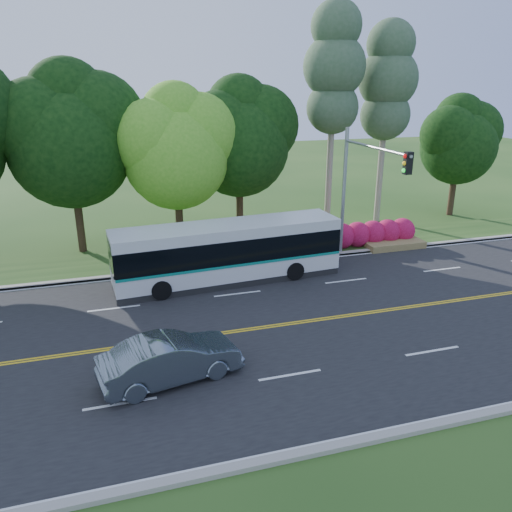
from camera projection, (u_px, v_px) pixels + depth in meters
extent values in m
plane|color=#234717|center=(271.00, 327.00, 19.94)|extent=(120.00, 120.00, 0.00)
cube|color=black|center=(271.00, 326.00, 19.94)|extent=(60.00, 14.00, 0.02)
cube|color=#9E998F|center=(229.00, 265.00, 26.38)|extent=(60.00, 0.30, 0.15)
cube|color=#9E998F|center=(354.00, 443.00, 13.45)|extent=(60.00, 0.30, 0.15)
cube|color=#234717|center=(222.00, 254.00, 28.06)|extent=(60.00, 4.00, 0.10)
cube|color=gold|center=(272.00, 327.00, 19.86)|extent=(57.00, 0.10, 0.00)
cube|color=gold|center=(271.00, 325.00, 20.00)|extent=(57.00, 0.10, 0.00)
cube|color=silver|center=(120.00, 404.00, 15.16)|extent=(2.20, 0.12, 0.00)
cube|color=silver|center=(290.00, 375.00, 16.63)|extent=(2.20, 0.12, 0.00)
cube|color=silver|center=(432.00, 351.00, 18.11)|extent=(2.20, 0.12, 0.00)
cube|color=silver|center=(114.00, 308.00, 21.48)|extent=(2.20, 0.12, 0.00)
cube|color=silver|center=(237.00, 294.00, 22.96)|extent=(2.20, 0.12, 0.00)
cube|color=silver|center=(346.00, 281.00, 24.44)|extent=(2.20, 0.12, 0.00)
cube|color=silver|center=(442.00, 269.00, 25.91)|extent=(2.20, 0.12, 0.00)
cube|color=silver|center=(231.00, 268.00, 26.12)|extent=(57.00, 0.12, 0.00)
cube|color=silver|center=(349.00, 437.00, 13.74)|extent=(57.00, 0.12, 0.00)
cylinder|color=black|center=(80.00, 221.00, 28.17)|extent=(0.44, 0.44, 3.60)
sphere|color=black|center=(71.00, 147.00, 26.80)|extent=(6.60, 6.60, 6.60)
sphere|color=black|center=(97.00, 121.00, 27.03)|extent=(5.28, 5.28, 5.28)
sphere|color=black|center=(41.00, 126.00, 25.88)|extent=(4.95, 4.95, 4.95)
sphere|color=black|center=(67.00, 99.00, 26.36)|extent=(4.29, 4.29, 4.29)
cylinder|color=black|center=(179.00, 221.00, 28.80)|extent=(0.44, 0.44, 3.24)
sphere|color=#4DA221|center=(176.00, 157.00, 27.58)|extent=(5.80, 5.80, 5.80)
sphere|color=#4DA221|center=(198.00, 135.00, 27.82)|extent=(4.64, 4.64, 4.64)
sphere|color=#4DA221|center=(154.00, 140.00, 26.75)|extent=(4.35, 4.35, 4.35)
sphere|color=#4DA221|center=(175.00, 116.00, 27.25)|extent=(3.77, 3.77, 3.77)
cylinder|color=black|center=(240.00, 209.00, 31.20)|extent=(0.44, 0.44, 3.42)
sphere|color=black|center=(239.00, 147.00, 29.93)|extent=(6.00, 6.00, 6.00)
sphere|color=black|center=(259.00, 125.00, 30.16)|extent=(4.80, 4.80, 4.80)
sphere|color=black|center=(220.00, 130.00, 29.08)|extent=(4.50, 4.50, 4.50)
sphere|color=black|center=(239.00, 108.00, 29.57)|extent=(3.90, 3.90, 3.90)
cylinder|color=gray|center=(330.00, 153.00, 31.75)|extent=(0.40, 0.40, 9.80)
sphere|color=#385635|center=(332.00, 108.00, 30.81)|extent=(3.23, 3.23, 3.23)
sphere|color=#385635|center=(334.00, 66.00, 30.02)|extent=(3.80, 3.80, 3.80)
sphere|color=#385635|center=(336.00, 26.00, 29.27)|extent=(3.04, 3.04, 3.04)
cylinder|color=gray|center=(382.00, 155.00, 33.39)|extent=(0.40, 0.40, 9.10)
sphere|color=#385635|center=(385.00, 115.00, 32.52)|extent=(3.23, 3.23, 3.23)
sphere|color=#385635|center=(388.00, 79.00, 31.79)|extent=(3.80, 3.80, 3.80)
sphere|color=#385635|center=(391.00, 44.00, 31.09)|extent=(3.04, 3.04, 3.04)
cylinder|color=black|center=(452.00, 194.00, 36.01)|extent=(0.44, 0.44, 3.06)
sphere|color=black|center=(458.00, 147.00, 34.89)|extent=(5.20, 5.20, 5.20)
sphere|color=black|center=(472.00, 131.00, 35.13)|extent=(4.16, 4.16, 4.16)
sphere|color=black|center=(449.00, 134.00, 34.13)|extent=(3.90, 3.90, 3.90)
sphere|color=black|center=(459.00, 118.00, 34.63)|extent=(3.38, 3.38, 3.38)
sphere|color=maroon|center=(277.00, 242.00, 27.90)|extent=(1.50, 1.50, 1.50)
sphere|color=maroon|center=(293.00, 240.00, 28.17)|extent=(1.50, 1.50, 1.50)
sphere|color=maroon|center=(310.00, 239.00, 28.44)|extent=(1.50, 1.50, 1.50)
sphere|color=maroon|center=(326.00, 237.00, 28.71)|extent=(1.50, 1.50, 1.50)
sphere|color=maroon|center=(342.00, 236.00, 28.98)|extent=(1.50, 1.50, 1.50)
sphere|color=maroon|center=(357.00, 235.00, 29.25)|extent=(1.50, 1.50, 1.50)
sphere|color=maroon|center=(373.00, 233.00, 29.51)|extent=(1.50, 1.50, 1.50)
sphere|color=maroon|center=(388.00, 232.00, 29.78)|extent=(1.50, 1.50, 1.50)
sphere|color=maroon|center=(402.00, 230.00, 30.05)|extent=(1.50, 1.50, 1.50)
cube|color=olive|center=(394.00, 244.00, 29.24)|extent=(3.50, 1.40, 0.40)
cylinder|color=#979A9F|center=(344.00, 193.00, 27.11)|extent=(0.20, 0.20, 7.00)
cylinder|color=#979A9F|center=(375.00, 148.00, 23.47)|extent=(0.14, 6.00, 0.14)
cube|color=black|center=(408.00, 163.00, 21.04)|extent=(0.32, 0.28, 0.95)
sphere|color=red|center=(405.00, 156.00, 20.89)|extent=(0.18, 0.18, 0.18)
sphere|color=yellow|center=(404.00, 163.00, 20.99)|extent=(0.18, 0.18, 0.18)
sphere|color=#19D833|center=(404.00, 170.00, 21.09)|extent=(0.18, 0.18, 0.18)
cube|color=silver|center=(228.00, 266.00, 24.25)|extent=(11.08, 3.16, 0.90)
cube|color=black|center=(228.00, 246.00, 23.91)|extent=(11.03, 3.19, 1.13)
cube|color=silver|center=(228.00, 229.00, 23.64)|extent=(11.08, 3.16, 0.51)
cube|color=#0D7C6D|center=(228.00, 258.00, 24.12)|extent=(11.03, 3.20, 0.13)
cube|color=black|center=(111.00, 258.00, 22.05)|extent=(0.22, 2.14, 1.55)
cube|color=#19E54C|center=(109.00, 239.00, 21.76)|extent=(0.16, 1.39, 0.20)
cube|color=black|center=(229.00, 277.00, 24.45)|extent=(11.08, 3.07, 0.32)
cylinder|color=black|center=(161.00, 290.00, 22.22)|extent=(0.93, 0.32, 0.91)
cylinder|color=black|center=(153.00, 273.00, 24.13)|extent=(0.93, 0.32, 0.91)
cylinder|color=black|center=(295.00, 271.00, 24.43)|extent=(0.93, 0.32, 0.91)
cylinder|color=black|center=(277.00, 257.00, 26.35)|extent=(0.93, 0.32, 0.91)
imported|color=slate|center=(171.00, 359.00, 16.16)|extent=(4.83, 2.51, 1.51)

